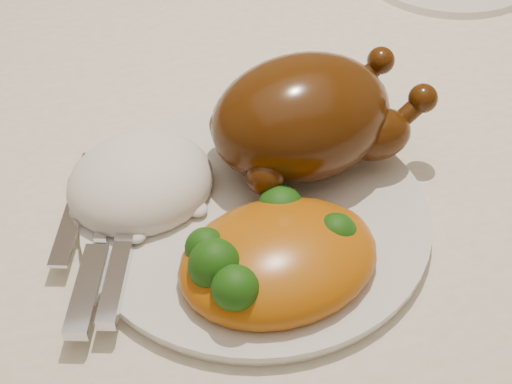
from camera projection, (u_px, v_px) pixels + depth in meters
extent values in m
cube|color=brown|center=(251.00, 101.00, 0.72)|extent=(1.60, 0.90, 0.04)
cube|color=white|center=(251.00, 81.00, 0.71)|extent=(1.72, 1.02, 0.01)
cylinder|color=silver|center=(256.00, 216.00, 0.56)|extent=(0.35, 0.35, 0.01)
ellipsoid|color=#4D2808|center=(301.00, 117.00, 0.56)|extent=(0.17, 0.14, 0.10)
ellipsoid|color=#4D2808|center=(291.00, 101.00, 0.54)|extent=(0.08, 0.06, 0.04)
ellipsoid|color=#4D2808|center=(376.00, 134.00, 0.57)|extent=(0.06, 0.04, 0.04)
sphere|color=#4D2808|center=(423.00, 98.00, 0.57)|extent=(0.02, 0.02, 0.02)
ellipsoid|color=#4D2808|center=(337.00, 94.00, 0.61)|extent=(0.06, 0.04, 0.04)
sphere|color=#4D2808|center=(381.00, 61.00, 0.61)|extent=(0.02, 0.02, 0.02)
sphere|color=#4D2808|center=(265.00, 176.00, 0.54)|extent=(0.03, 0.03, 0.03)
sphere|color=#4D2808|center=(228.00, 125.00, 0.58)|extent=(0.03, 0.03, 0.03)
ellipsoid|color=white|center=(141.00, 183.00, 0.56)|extent=(0.14, 0.13, 0.06)
ellipsoid|color=#C0650C|center=(279.00, 260.00, 0.50)|extent=(0.16, 0.13, 0.05)
ellipsoid|color=#C0650C|center=(325.00, 238.00, 0.52)|extent=(0.07, 0.06, 0.03)
ellipsoid|color=#113609|center=(205.00, 248.00, 0.50)|extent=(0.03, 0.03, 0.03)
ellipsoid|color=#113609|center=(293.00, 277.00, 0.49)|extent=(0.03, 0.03, 0.02)
ellipsoid|color=#113609|center=(280.00, 204.00, 0.53)|extent=(0.03, 0.03, 0.03)
ellipsoid|color=#113609|center=(235.00, 288.00, 0.46)|extent=(0.03, 0.03, 0.03)
ellipsoid|color=#113609|center=(336.00, 235.00, 0.51)|extent=(0.03, 0.03, 0.03)
ellipsoid|color=#113609|center=(214.00, 265.00, 0.48)|extent=(0.04, 0.04, 0.04)
cube|color=silver|center=(76.00, 206.00, 0.55)|extent=(0.05, 0.12, 0.00)
cube|color=silver|center=(87.00, 290.00, 0.49)|extent=(0.04, 0.08, 0.01)
cube|color=silver|center=(116.00, 278.00, 0.50)|extent=(0.04, 0.08, 0.01)
cube|color=silver|center=(102.00, 200.00, 0.55)|extent=(0.04, 0.09, 0.00)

